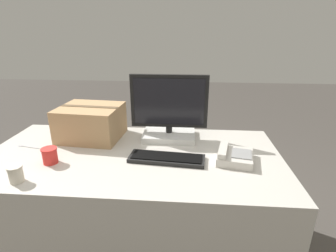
# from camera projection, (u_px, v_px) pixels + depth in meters

# --- Properties ---
(ground_plane) EXTENTS (12.00, 12.00, 0.00)m
(ground_plane) POSITION_uv_depth(u_px,v_px,m) (137.00, 245.00, 1.85)
(ground_plane) COLOR #47423D
(office_desk) EXTENTS (1.80, 0.90, 0.72)m
(office_desk) POSITION_uv_depth(u_px,v_px,m) (135.00, 203.00, 1.73)
(office_desk) COLOR beige
(office_desk) RESTS_ON ground_plane
(monitor) EXTENTS (0.52, 0.26, 0.44)m
(monitor) POSITION_uv_depth(u_px,v_px,m) (169.00, 115.00, 1.78)
(monitor) COLOR white
(monitor) RESTS_ON office_desk
(keyboard) EXTENTS (0.45, 0.18, 0.03)m
(keyboard) POSITION_uv_depth(u_px,v_px,m) (167.00, 158.00, 1.52)
(keyboard) COLOR black
(keyboard) RESTS_ON office_desk
(desk_phone) EXTENTS (0.23, 0.25, 0.08)m
(desk_phone) POSITION_uv_depth(u_px,v_px,m) (234.00, 156.00, 1.51)
(desk_phone) COLOR beige
(desk_phone) RESTS_ON office_desk
(paper_cup_left) EXTENTS (0.07, 0.07, 0.09)m
(paper_cup_left) POSITION_uv_depth(u_px,v_px,m) (16.00, 174.00, 1.30)
(paper_cup_left) COLOR beige
(paper_cup_left) RESTS_ON office_desk
(paper_cup_right) EXTENTS (0.09, 0.09, 0.09)m
(paper_cup_right) POSITION_uv_depth(u_px,v_px,m) (50.00, 156.00, 1.48)
(paper_cup_right) COLOR red
(paper_cup_right) RESTS_ON office_desk
(spoon) EXTENTS (0.17, 0.05, 0.00)m
(spoon) POSITION_uv_depth(u_px,v_px,m) (25.00, 146.00, 1.70)
(spoon) COLOR silver
(spoon) RESTS_ON office_desk
(cardboard_box) EXTENTS (0.43, 0.38, 0.23)m
(cardboard_box) POSITION_uv_depth(u_px,v_px,m) (91.00, 122.00, 1.81)
(cardboard_box) COLOR tan
(cardboard_box) RESTS_ON office_desk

